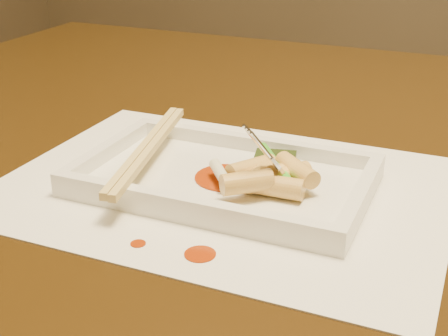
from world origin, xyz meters
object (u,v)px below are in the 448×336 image
at_px(placemat, 224,187).
at_px(chopstick_a, 144,147).
at_px(table, 358,230).
at_px(plate_base, 224,182).
at_px(fork, 309,104).

bearing_deg(placemat, chopstick_a, 180.00).
distance_m(table, placemat, 0.21).
height_order(placemat, plate_base, plate_base).
distance_m(chopstick_a, fork, 0.16).
bearing_deg(table, placemat, -123.32).
xyz_separation_m(placemat, plate_base, (0.00, 0.00, 0.00)).
relative_size(table, chopstick_a, 6.49).
distance_m(placemat, fork, 0.11).
xyz_separation_m(table, chopstick_a, (-0.18, -0.15, 0.13)).
relative_size(table, placemat, 3.50).
bearing_deg(fork, chopstick_a, -173.25).
xyz_separation_m(table, placemat, (-0.10, -0.15, 0.10)).
xyz_separation_m(chopstick_a, fork, (0.15, 0.02, 0.06)).
bearing_deg(fork, table, 77.58).
height_order(plate_base, fork, fork).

